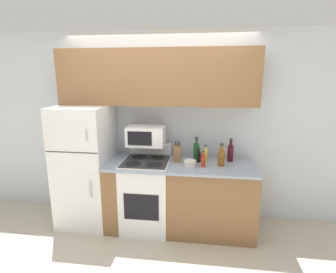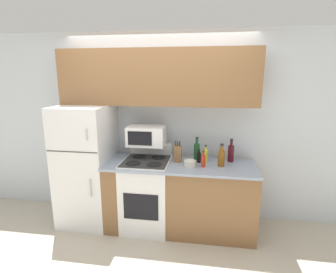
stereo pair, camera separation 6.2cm
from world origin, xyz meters
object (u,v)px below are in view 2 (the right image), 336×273
Objects in this scene: microwave at (146,136)px; bowl at (190,163)px; bottle_whiskey at (221,157)px; bottle_wine_red at (231,153)px; knife_block at (178,154)px; refrigerator at (87,165)px; bottle_cooking_spray at (206,155)px; bottle_soy_sauce at (199,157)px; stove at (147,193)px; bottle_wine_green at (197,151)px; bottle_hot_sauce at (203,161)px.

microwave reaches higher than bowl.
bottle_whiskey is 0.23m from bottle_wine_red.
knife_block is 0.23m from bowl.
refrigerator is 1.59m from bottle_cooking_spray.
microwave is 0.73m from bottle_soy_sauce.
bottle_wine_green reaches higher than stove.
knife_block reaches higher than bottle_soy_sauce.
bottle_whiskey is (0.94, -0.01, 0.53)m from stove.
knife_block is 0.91× the size of bottle_wine_red.
bottle_whiskey is at bearing -0.69° from stove.
bowl is at bearing -20.15° from microwave.
knife_block is 1.36× the size of bottle_hot_sauce.
bottle_wine_green reaches higher than bottle_hot_sauce.
knife_block is (0.42, -0.07, -0.20)m from microwave.
knife_block is 0.55m from bottle_whiskey.
bottle_whiskey is 0.93× the size of bottle_wine_red.
bottle_wine_red is at bearing 3.85° from refrigerator.
microwave is 0.69m from bottle_wine_green.
stove reaches higher than bowl.
knife_block is at bearing -151.27° from bottle_wine_green.
refrigerator is 1.79m from bottle_whiskey.
refrigerator is at bearing -178.57° from bottle_soy_sauce.
bottle_soy_sauce is 0.60× the size of bottle_wine_green.
bottle_soy_sauce is at bearing -72.67° from bottle_wine_green.
refrigerator is 10.50× the size of bowl.
bottle_wine_red is at bearing 12.76° from bottle_soy_sauce.
microwave is at bearing 100.31° from stove.
stove is at bearing -3.72° from refrigerator.
bottle_wine_red is 0.43m from bottle_wine_green.
bottle_wine_green is (-0.12, 0.08, 0.03)m from bottle_cooking_spray.
bottle_wine_green is at bearing 147.17° from bottle_cooking_spray.
bowl is at bearing -103.93° from bottle_wine_green.
bottle_soy_sauce is at bearing 159.23° from bottle_whiskey.
bottle_wine_red is (0.67, 0.11, 0.01)m from knife_block.
bottle_wine_red reaches higher than bottle_soy_sauce.
bottle_hot_sauce is (0.75, -0.22, -0.23)m from microwave.
refrigerator is at bearing 175.43° from bottle_hot_sauce.
refrigerator reaches higher than stove.
bottle_hot_sauce is 0.67× the size of bottle_wine_red.
bottle_soy_sauce is at bearing 57.44° from bowl.
bottle_soy_sauce is at bearing 1.43° from refrigerator.
bowl is 0.51× the size of bottle_wine_green.
bowl is 0.28m from bottle_cooking_spray.
bottle_cooking_spray is at bearing 2.72° from refrigerator.
bottle_wine_green is at bearing 18.07° from stove.
bottle_hot_sauce is at bearing -143.62° from bottle_wine_red.
stove is 1.08m from bottle_whiskey.
bottle_hot_sauce is (1.56, -0.12, 0.18)m from refrigerator.
bottle_whiskey reaches higher than bottle_cooking_spray.
bottle_whiskey is 1.27× the size of bottle_cooking_spray.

